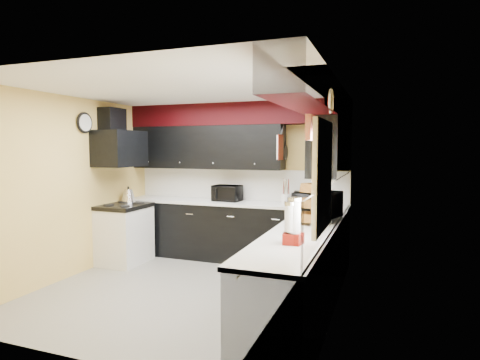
# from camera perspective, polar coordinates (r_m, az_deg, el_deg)

# --- Properties ---
(ground) EXTENTS (3.60, 3.60, 0.00)m
(ground) POSITION_cam_1_polar(r_m,az_deg,el_deg) (5.28, -7.30, -15.30)
(ground) COLOR gray
(ground) RESTS_ON ground
(wall_back) EXTENTS (3.60, 0.06, 2.50)m
(wall_back) POSITION_cam_1_polar(r_m,az_deg,el_deg) (6.63, -0.22, -0.09)
(wall_back) COLOR #E0C666
(wall_back) RESTS_ON ground
(wall_right) EXTENTS (0.06, 3.60, 2.50)m
(wall_right) POSITION_cam_1_polar(r_m,az_deg,el_deg) (4.46, 13.55, -2.52)
(wall_right) COLOR #E0C666
(wall_right) RESTS_ON ground
(wall_left) EXTENTS (0.06, 3.60, 2.50)m
(wall_left) POSITION_cam_1_polar(r_m,az_deg,el_deg) (6.04, -22.77, -0.92)
(wall_left) COLOR #E0C666
(wall_left) RESTS_ON ground
(ceiling) EXTENTS (3.60, 3.60, 0.06)m
(ceiling) POSITION_cam_1_polar(r_m,az_deg,el_deg) (5.01, -7.60, 12.67)
(ceiling) COLOR white
(ceiling) RESTS_ON wall_back
(cab_back) EXTENTS (3.60, 0.60, 0.90)m
(cab_back) POSITION_cam_1_polar(r_m,az_deg,el_deg) (6.47, -1.15, -7.38)
(cab_back) COLOR black
(cab_back) RESTS_ON ground
(cab_right) EXTENTS (0.60, 3.00, 0.90)m
(cab_right) POSITION_cam_1_polar(r_m,az_deg,el_deg) (4.38, 8.87, -13.29)
(cab_right) COLOR black
(cab_right) RESTS_ON ground
(counter_back) EXTENTS (3.62, 0.64, 0.04)m
(counter_back) POSITION_cam_1_polar(r_m,az_deg,el_deg) (6.39, -1.16, -3.25)
(counter_back) COLOR white
(counter_back) RESTS_ON cab_back
(counter_right) EXTENTS (0.64, 3.02, 0.04)m
(counter_right) POSITION_cam_1_polar(r_m,az_deg,el_deg) (4.26, 8.95, -7.27)
(counter_right) COLOR white
(counter_right) RESTS_ON cab_right
(splash_back) EXTENTS (3.60, 0.02, 0.50)m
(splash_back) POSITION_cam_1_polar(r_m,az_deg,el_deg) (6.63, -0.25, -0.62)
(splash_back) COLOR white
(splash_back) RESTS_ON counter_back
(splash_right) EXTENTS (0.02, 3.60, 0.50)m
(splash_right) POSITION_cam_1_polar(r_m,az_deg,el_deg) (4.47, 13.41, -3.28)
(splash_right) COLOR white
(splash_right) RESTS_ON counter_right
(upper_back) EXTENTS (2.60, 0.35, 0.70)m
(upper_back) POSITION_cam_1_polar(r_m,az_deg,el_deg) (6.64, -4.81, 4.65)
(upper_back) COLOR black
(upper_back) RESTS_ON wall_back
(upper_right) EXTENTS (0.35, 1.80, 0.70)m
(upper_right) POSITION_cam_1_polar(r_m,az_deg,el_deg) (5.34, 12.92, 4.56)
(upper_right) COLOR black
(upper_right) RESTS_ON wall_right
(soffit_back) EXTENTS (3.60, 0.36, 0.35)m
(soffit_back) POSITION_cam_1_polar(r_m,az_deg,el_deg) (6.46, -0.79, 9.32)
(soffit_back) COLOR black
(soffit_back) RESTS_ON wall_back
(soffit_right) EXTENTS (0.36, 3.24, 0.35)m
(soffit_right) POSITION_cam_1_polar(r_m,az_deg,el_deg) (4.30, 11.11, 11.62)
(soffit_right) COLOR black
(soffit_right) RESTS_ON wall_right
(stove) EXTENTS (0.60, 0.75, 0.86)m
(stove) POSITION_cam_1_polar(r_m,az_deg,el_deg) (6.54, -16.08, -7.61)
(stove) COLOR white
(stove) RESTS_ON ground
(cooktop) EXTENTS (0.62, 0.77, 0.06)m
(cooktop) POSITION_cam_1_polar(r_m,az_deg,el_deg) (6.46, -16.17, -3.61)
(cooktop) COLOR black
(cooktop) RESTS_ON stove
(hood) EXTENTS (0.50, 0.78, 0.55)m
(hood) POSITION_cam_1_polar(r_m,az_deg,el_deg) (6.43, -16.70, 4.29)
(hood) COLOR black
(hood) RESTS_ON wall_left
(hood_duct) EXTENTS (0.24, 0.40, 0.40)m
(hood_duct) POSITION_cam_1_polar(r_m,az_deg,el_deg) (6.52, -17.71, 7.97)
(hood_duct) COLOR black
(hood_duct) RESTS_ON wall_left
(window) EXTENTS (0.03, 0.86, 0.96)m
(window) POSITION_cam_1_polar(r_m,az_deg,el_deg) (3.54, 11.71, 0.58)
(window) COLOR white
(window) RESTS_ON wall_right
(valance) EXTENTS (0.04, 0.88, 0.20)m
(valance) POSITION_cam_1_polar(r_m,az_deg,el_deg) (3.55, 10.93, 7.07)
(valance) COLOR red
(valance) RESTS_ON wall_right
(pan_top) EXTENTS (0.03, 0.22, 0.40)m
(pan_top) POSITION_cam_1_polar(r_m,az_deg,el_deg) (6.13, 6.20, 6.51)
(pan_top) COLOR black
(pan_top) RESTS_ON upper_back
(pan_mid) EXTENTS (0.03, 0.28, 0.46)m
(pan_mid) POSITION_cam_1_polar(r_m,az_deg,el_deg) (6.00, 5.88, 4.17)
(pan_mid) COLOR black
(pan_mid) RESTS_ON upper_back
(pan_low) EXTENTS (0.03, 0.24, 0.42)m
(pan_low) POSITION_cam_1_polar(r_m,az_deg,el_deg) (6.25, 6.47, 3.90)
(pan_low) COLOR black
(pan_low) RESTS_ON upper_back
(cut_board) EXTENTS (0.03, 0.26, 0.35)m
(cut_board) POSITION_cam_1_polar(r_m,az_deg,el_deg) (5.88, 5.69, 4.65)
(cut_board) COLOR white
(cut_board) RESTS_ON upper_back
(baskets) EXTENTS (0.27, 0.27, 0.50)m
(baskets) POSITION_cam_1_polar(r_m,az_deg,el_deg) (4.55, 10.10, -3.20)
(baskets) COLOR brown
(baskets) RESTS_ON upper_right
(clock) EXTENTS (0.03, 0.30, 0.30)m
(clock) POSITION_cam_1_polar(r_m,az_deg,el_deg) (6.19, -21.23, 7.60)
(clock) COLOR black
(clock) RESTS_ON wall_left
(deco_plate) EXTENTS (0.03, 0.24, 0.24)m
(deco_plate) POSITION_cam_1_polar(r_m,az_deg,el_deg) (4.11, 12.81, 10.89)
(deco_plate) COLOR white
(deco_plate) RESTS_ON wall_right
(toaster_oven) EXTENTS (0.46, 0.39, 0.25)m
(toaster_oven) POSITION_cam_1_polar(r_m,az_deg,el_deg) (6.44, -1.86, -1.88)
(toaster_oven) COLOR black
(toaster_oven) RESTS_ON counter_back
(microwave) EXTENTS (0.56, 0.68, 0.32)m
(microwave) POSITION_cam_1_polar(r_m,az_deg,el_deg) (4.96, 10.99, -3.51)
(microwave) COLOR black
(microwave) RESTS_ON counter_right
(utensil_crock) EXTENTS (0.18, 0.18, 0.16)m
(utensil_crock) POSITION_cam_1_polar(r_m,az_deg,el_deg) (6.11, 6.56, -2.71)
(utensil_crock) COLOR white
(utensil_crock) RESTS_ON counter_back
(knife_block) EXTENTS (0.09, 0.13, 0.20)m
(knife_block) POSITION_cam_1_polar(r_m,az_deg,el_deg) (6.09, 8.12, -2.56)
(knife_block) COLOR black
(knife_block) RESTS_ON counter_back
(kettle) EXTENTS (0.24, 0.24, 0.20)m
(kettle) POSITION_cam_1_polar(r_m,az_deg,el_deg) (6.74, -15.59, -2.14)
(kettle) COLOR silver
(kettle) RESTS_ON cooktop
(dispenser_a) EXTENTS (0.16, 0.16, 0.39)m
(dispenser_a) POSITION_cam_1_polar(r_m,az_deg,el_deg) (3.59, 7.71, -6.01)
(dispenser_a) COLOR #69080D
(dispenser_a) RESTS_ON counter_right
(dispenser_b) EXTENTS (0.14, 0.14, 0.34)m
(dispenser_b) POSITION_cam_1_polar(r_m,az_deg,el_deg) (3.58, 7.14, -6.41)
(dispenser_b) COLOR maroon
(dispenser_b) RESTS_ON counter_right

